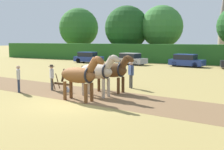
{
  "coord_description": "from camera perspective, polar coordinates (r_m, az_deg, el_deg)",
  "views": [
    {
      "loc": [
        8.11,
        -11.05,
        3.11
      ],
      "look_at": [
        0.52,
        3.16,
        1.1
      ],
      "focal_mm": 45.0,
      "sensor_mm": 36.0,
      "label": 1
    }
  ],
  "objects": [
    {
      "name": "parked_car_far_left",
      "position": [
        38.85,
        -4.84,
        3.56
      ],
      "size": [
        3.98,
        2.0,
        1.48
      ],
      "rotation": [
        0.0,
        0.0,
        0.08
      ],
      "color": "navy",
      "rests_on": "ground"
    },
    {
      "name": "farmer_beside_team",
      "position": [
        18.21,
        3.87,
        0.45
      ],
      "size": [
        0.52,
        0.5,
        1.72
      ],
      "rotation": [
        0.0,
        0.0,
        0.8
      ],
      "color": "#4C4C4C",
      "rests_on": "ground"
    },
    {
      "name": "parked_car_left",
      "position": [
        35.85,
        3.87,
        3.25
      ],
      "size": [
        4.12,
        2.49,
        1.47
      ],
      "rotation": [
        0.0,
        0.0,
        -0.19
      ],
      "color": "#A8A8B2",
      "rests_on": "ground"
    },
    {
      "name": "ground_plane",
      "position": [
        14.06,
        -8.0,
        -5.75
      ],
      "size": [
        240.0,
        240.0,
        0.0
      ],
      "primitive_type": "plane",
      "color": "#998447"
    },
    {
      "name": "tree_center_left",
      "position": [
        45.42,
        10.06,
        9.65
      ],
      "size": [
        6.65,
        6.65,
        8.53
      ],
      "color": "#423323",
      "rests_on": "ground"
    },
    {
      "name": "farmer_at_plow",
      "position": [
        17.82,
        -12.15,
        -0.11
      ],
      "size": [
        0.49,
        0.46,
        1.6
      ],
      "rotation": [
        0.0,
        0.0,
        0.82
      ],
      "color": "#4C4C4C",
      "rests_on": "ground"
    },
    {
      "name": "draft_horse_lead_left",
      "position": [
        14.38,
        -6.58,
        -0.05
      ],
      "size": [
        2.91,
        1.09,
        2.42
      ],
      "rotation": [
        0.0,
        0.0,
        -0.11
      ],
      "color": "brown",
      "rests_on": "ground"
    },
    {
      "name": "church_spire",
      "position": [
        73.18,
        21.74,
        10.58
      ],
      "size": [
        2.4,
        2.4,
        15.59
      ],
      "color": "gray",
      "rests_on": "ground"
    },
    {
      "name": "draft_horse_lead_right",
      "position": [
        15.52,
        -3.01,
        0.7
      ],
      "size": [
        2.84,
        1.09,
        2.42
      ],
      "rotation": [
        0.0,
        0.0,
        -0.11
      ],
      "color": "#B2A38E",
      "rests_on": "ground"
    },
    {
      "name": "tree_left",
      "position": [
        46.37,
        3.01,
        9.54
      ],
      "size": [
        7.16,
        7.16,
        8.66
      ],
      "color": "#4C3823",
      "rests_on": "ground"
    },
    {
      "name": "parked_car_center_left",
      "position": [
        34.1,
        14.88,
        2.83
      ],
      "size": [
        4.19,
        2.27,
        1.47
      ],
      "rotation": [
        0.0,
        0.0,
        -0.14
      ],
      "color": "navy",
      "rests_on": "ground"
    },
    {
      "name": "plow",
      "position": [
        17.37,
        -9.85,
        -2.26
      ],
      "size": [
        1.52,
        0.5,
        1.13
      ],
      "rotation": [
        0.0,
        0.0,
        -0.11
      ],
      "color": "#4C331E",
      "rests_on": "ground"
    },
    {
      "name": "draft_horse_trail_left",
      "position": [
        16.72,
        0.06,
        1.0
      ],
      "size": [
        2.83,
        1.15,
        2.32
      ],
      "rotation": [
        0.0,
        0.0,
        -0.11
      ],
      "color": "#513319",
      "rests_on": "ground"
    },
    {
      "name": "farmer_onlooker_left",
      "position": [
        17.62,
        -18.48,
        -0.38
      ],
      "size": [
        0.49,
        0.48,
        1.6
      ],
      "rotation": [
        0.0,
        0.0,
        0.8
      ],
      "color": "#28334C",
      "rests_on": "ground"
    },
    {
      "name": "tree_far_left",
      "position": [
        52.25,
        -6.77,
        9.5
      ],
      "size": [
        7.12,
        7.12,
        8.9
      ],
      "color": "brown",
      "rests_on": "ground"
    },
    {
      "name": "hedgerow",
      "position": [
        38.08,
        15.83,
        4.09
      ],
      "size": [
        64.99,
        1.91,
        2.56
      ],
      "primitive_type": "cube",
      "color": "#286023",
      "rests_on": "ground"
    },
    {
      "name": "plowed_furrow_strip",
      "position": [
        19.2,
        -15.1,
        -2.45
      ],
      "size": [
        33.24,
        7.42,
        0.01
      ],
      "primitive_type": "cube",
      "rotation": [
        0.0,
        0.0,
        -0.11
      ],
      "color": "brown",
      "rests_on": "ground"
    }
  ]
}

